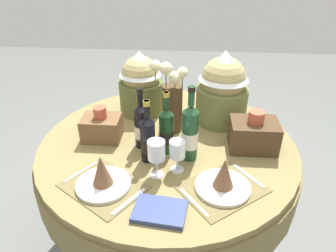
# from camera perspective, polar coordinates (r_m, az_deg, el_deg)

# --- Properties ---
(ground) EXTENTS (8.00, 8.00, 0.00)m
(ground) POSITION_cam_1_polar(r_m,az_deg,el_deg) (2.22, -0.07, -19.53)
(ground) COLOR slate
(dining_table) EXTENTS (1.38, 1.38, 0.76)m
(dining_table) POSITION_cam_1_polar(r_m,az_deg,el_deg) (1.78, -0.08, -6.76)
(dining_table) COLOR olive
(dining_table) RESTS_ON ground
(place_setting_left) EXTENTS (0.43, 0.41, 0.16)m
(place_setting_left) POSITION_cam_1_polar(r_m,az_deg,el_deg) (1.42, -11.60, -9.10)
(place_setting_left) COLOR brown
(place_setting_left) RESTS_ON dining_table
(place_setting_right) EXTENTS (0.43, 0.41, 0.16)m
(place_setting_right) POSITION_cam_1_polar(r_m,az_deg,el_deg) (1.40, 9.85, -9.60)
(place_setting_right) COLOR brown
(place_setting_right) RESTS_ON dining_table
(flower_vase) EXTENTS (0.20, 0.15, 0.42)m
(flower_vase) POSITION_cam_1_polar(r_m,az_deg,el_deg) (1.72, 0.65, 4.53)
(flower_vase) COLOR #47331E
(flower_vase) RESTS_ON dining_table
(wine_bottle_left) EXTENTS (0.07, 0.07, 0.33)m
(wine_bottle_left) POSITION_cam_1_polar(r_m,az_deg,el_deg) (1.57, -0.37, -0.77)
(wine_bottle_left) COLOR #143819
(wine_bottle_left) RESTS_ON dining_table
(wine_bottle_centre) EXTENTS (0.07, 0.07, 0.32)m
(wine_bottle_centre) POSITION_cam_1_polar(r_m,az_deg,el_deg) (1.62, -4.79, 0.11)
(wine_bottle_centre) COLOR black
(wine_bottle_centre) RESTS_ON dining_table
(wine_bottle_right) EXTENTS (0.08, 0.08, 0.38)m
(wine_bottle_right) POSITION_cam_1_polar(r_m,az_deg,el_deg) (1.51, 3.95, -1.15)
(wine_bottle_right) COLOR #194223
(wine_bottle_right) RESTS_ON dining_table
(wine_bottle_rear) EXTENTS (0.07, 0.07, 0.32)m
(wine_bottle_rear) POSITION_cam_1_polar(r_m,az_deg,el_deg) (1.51, -3.64, -2.27)
(wine_bottle_rear) COLOR black
(wine_bottle_rear) RESTS_ON dining_table
(wine_glass_left) EXTENTS (0.08, 0.08, 0.18)m
(wine_glass_left) POSITION_cam_1_polar(r_m,az_deg,el_deg) (1.40, -2.09, -4.50)
(wine_glass_left) COLOR silver
(wine_glass_left) RESTS_ON dining_table
(wine_glass_right) EXTENTS (0.07, 0.07, 0.16)m
(wine_glass_right) POSITION_cam_1_polar(r_m,az_deg,el_deg) (1.44, 1.67, -4.30)
(wine_glass_right) COLOR silver
(wine_glass_right) RESTS_ON dining_table
(book_on_table) EXTENTS (0.22, 0.17, 0.02)m
(book_on_table) POSITION_cam_1_polar(r_m,az_deg,el_deg) (1.30, -1.46, -14.93)
(book_on_table) COLOR navy
(book_on_table) RESTS_ON dining_table
(gift_tub_back_left) EXTENTS (0.26, 0.26, 0.39)m
(gift_tub_back_left) POSITION_cam_1_polar(r_m,az_deg,el_deg) (1.93, -4.96, 8.07)
(gift_tub_back_left) COLOR #566033
(gift_tub_back_left) RESTS_ON dining_table
(gift_tub_back_right) EXTENTS (0.30, 0.30, 0.42)m
(gift_tub_back_right) POSITION_cam_1_polar(r_m,az_deg,el_deg) (1.83, 9.78, 7.15)
(gift_tub_back_right) COLOR olive
(gift_tub_back_right) RESTS_ON dining_table
(woven_basket_side_left) EXTENTS (0.20, 0.15, 0.19)m
(woven_basket_side_left) POSITION_cam_1_polar(r_m,az_deg,el_deg) (1.73, -11.76, -0.16)
(woven_basket_side_left) COLOR brown
(woven_basket_side_left) RESTS_ON dining_table
(woven_basket_side_right) EXTENTS (0.24, 0.18, 0.21)m
(woven_basket_side_right) POSITION_cam_1_polar(r_m,az_deg,el_deg) (1.67, 15.05, -1.38)
(woven_basket_side_right) COLOR #47331E
(woven_basket_side_right) RESTS_ON dining_table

